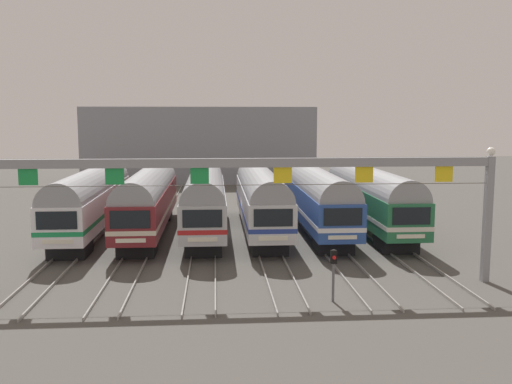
# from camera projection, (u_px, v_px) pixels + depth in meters

# --- Properties ---
(ground_plane) EXTENTS (160.00, 160.00, 0.00)m
(ground_plane) POSITION_uv_depth(u_px,v_px,m) (233.00, 233.00, 42.11)
(ground_plane) COLOR #4C4944
(track_bed) EXTENTS (21.98, 70.00, 0.15)m
(track_bed) POSITION_uv_depth(u_px,v_px,m) (228.00, 199.00, 58.92)
(track_bed) COLOR gray
(track_bed) RESTS_ON ground
(commuter_train_white) EXTENTS (2.88, 18.06, 4.77)m
(commuter_train_white) POSITION_uv_depth(u_px,v_px,m) (91.00, 198.00, 41.03)
(commuter_train_white) COLOR white
(commuter_train_white) RESTS_ON ground
(commuter_train_maroon) EXTENTS (2.88, 18.06, 5.05)m
(commuter_train_maroon) POSITION_uv_depth(u_px,v_px,m) (148.00, 198.00, 41.33)
(commuter_train_maroon) COLOR maroon
(commuter_train_maroon) RESTS_ON ground
(commuter_train_stainless) EXTENTS (2.88, 18.06, 5.05)m
(commuter_train_stainless) POSITION_uv_depth(u_px,v_px,m) (205.00, 197.00, 41.62)
(commuter_train_stainless) COLOR #B2B5BA
(commuter_train_stainless) RESTS_ON ground
(commuter_train_silver) EXTENTS (2.88, 18.06, 5.05)m
(commuter_train_silver) POSITION_uv_depth(u_px,v_px,m) (261.00, 197.00, 41.91)
(commuter_train_silver) COLOR silver
(commuter_train_silver) RESTS_ON ground
(commuter_train_blue) EXTENTS (2.88, 18.06, 5.05)m
(commuter_train_blue) POSITION_uv_depth(u_px,v_px,m) (316.00, 196.00, 42.20)
(commuter_train_blue) COLOR #284C9E
(commuter_train_blue) RESTS_ON ground
(commuter_train_green) EXTENTS (2.88, 18.06, 4.77)m
(commuter_train_green) POSITION_uv_depth(u_px,v_px,m) (370.00, 195.00, 42.49)
(commuter_train_green) COLOR #236B42
(commuter_train_green) RESTS_ON ground
(catenary_gantry) EXTENTS (25.72, 0.44, 6.97)m
(catenary_gantry) POSITION_uv_depth(u_px,v_px,m) (241.00, 181.00, 28.07)
(catenary_gantry) COLOR gray
(catenary_gantry) RESTS_ON ground
(yard_signal_mast) EXTENTS (0.28, 0.35, 2.47)m
(yard_signal_mast) POSITION_uv_depth(u_px,v_px,m) (334.00, 265.00, 26.14)
(yard_signal_mast) COLOR #59595E
(yard_signal_mast) RESTS_ON ground
(maintenance_building) EXTENTS (29.74, 10.00, 9.78)m
(maintenance_building) POSITION_uv_depth(u_px,v_px,m) (200.00, 144.00, 76.34)
(maintenance_building) COLOR gray
(maintenance_building) RESTS_ON ground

